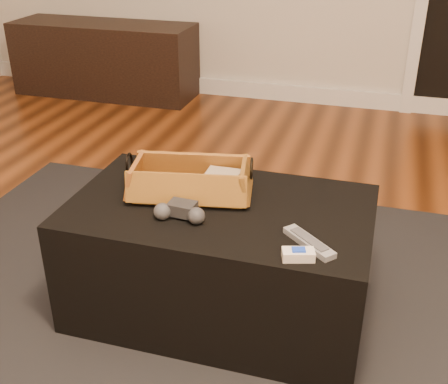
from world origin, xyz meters
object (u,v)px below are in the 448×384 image
(media_cabinet, at_px, (105,59))
(game_controller, at_px, (180,212))
(wicker_basket, at_px, (190,182))
(ottoman, at_px, (220,258))
(silver_remote, at_px, (309,242))
(cream_gadget, at_px, (298,254))
(tv_remote, at_px, (184,190))

(media_cabinet, height_order, game_controller, media_cabinet)
(wicker_basket, distance_m, game_controller, 0.17)
(ottoman, height_order, silver_remote, silver_remote)
(cream_gadget, bearing_deg, tv_remote, 148.95)
(media_cabinet, distance_m, tv_remote, 2.68)
(tv_remote, relative_size, cream_gadget, 2.20)
(game_controller, height_order, cream_gadget, game_controller)
(game_controller, xyz_separation_m, silver_remote, (0.41, -0.04, -0.02))
(wicker_basket, distance_m, silver_remote, 0.48)
(wicker_basket, bearing_deg, tv_remote, -132.21)
(ottoman, xyz_separation_m, game_controller, (-0.09, -0.13, 0.24))
(ottoman, relative_size, tv_remote, 4.57)
(game_controller, bearing_deg, ottoman, 54.42)
(wicker_basket, bearing_deg, silver_remote, -24.83)
(tv_remote, bearing_deg, ottoman, -25.71)
(tv_remote, distance_m, game_controller, 0.15)
(silver_remote, distance_m, cream_gadget, 0.08)
(wicker_basket, xyz_separation_m, cream_gadget, (0.42, -0.28, -0.03))
(ottoman, bearing_deg, tv_remote, 171.21)
(media_cabinet, relative_size, ottoman, 1.37)
(tv_remote, xyz_separation_m, cream_gadget, (0.44, -0.26, -0.01))
(ottoman, height_order, tv_remote, tv_remote)
(wicker_basket, bearing_deg, ottoman, -18.88)
(tv_remote, relative_size, game_controller, 1.30)
(tv_remote, xyz_separation_m, wicker_basket, (0.02, 0.02, 0.02))
(ottoman, relative_size, wicker_basket, 2.23)
(media_cabinet, distance_m, ottoman, 2.77)
(tv_remote, height_order, cream_gadget, tv_remote)
(media_cabinet, relative_size, game_controller, 8.12)
(media_cabinet, xyz_separation_m, silver_remote, (1.92, -2.42, 0.17))
(game_controller, bearing_deg, cream_gadget, -16.39)
(cream_gadget, bearing_deg, ottoman, 141.29)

